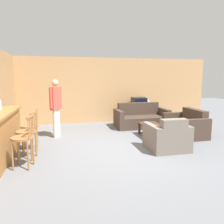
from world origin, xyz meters
name	(u,v)px	position (x,y,z in m)	size (l,w,h in m)	color
ground_plane	(123,150)	(0.00, 0.00, 0.00)	(24.00, 24.00, 0.00)	slate
wall_back	(99,90)	(0.00, 3.63, 1.30)	(9.40, 0.08, 2.60)	tan
bar_chair_near	(23,141)	(-2.26, -0.61, 0.56)	(0.51, 0.51, 1.06)	#996638
bar_chair_mid	(27,134)	(-2.26, -0.09, 0.56)	(0.52, 0.52, 1.06)	#996638
bar_chair_far	(30,128)	(-2.26, 0.49, 0.56)	(0.45, 0.45, 1.06)	#996638
couch_far	(141,119)	(1.36, 2.40, 0.30)	(1.91, 0.95, 0.87)	#423328
armchair_near	(167,138)	(1.08, -0.24, 0.30)	(0.95, 0.91, 0.85)	#70665B
loveseat_right	(186,126)	(2.31, 0.90, 0.30)	(0.88, 1.40, 0.83)	#423328
coffee_table	(152,126)	(1.19, 0.97, 0.33)	(0.58, 0.97, 0.39)	#472D1E
tv_unit	(139,115)	(1.59, 3.26, 0.28)	(0.97, 0.49, 0.55)	#2D2319
tv	(139,103)	(1.59, 3.26, 0.78)	(0.55, 0.49, 0.46)	black
bottle	(0,104)	(-2.93, 0.53, 1.20)	(0.07, 0.07, 0.31)	silver
book_on_table	(154,126)	(1.17, 0.76, 0.40)	(0.18, 0.12, 0.02)	maroon
table_lamp	(146,99)	(1.91, 3.26, 0.94)	(0.29, 0.29, 0.51)	brown
person_by_window	(56,104)	(-1.66, 1.61, 1.01)	(0.36, 0.41, 1.75)	silver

